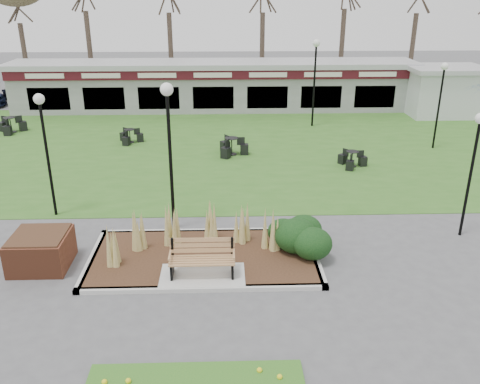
{
  "coord_description": "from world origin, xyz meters",
  "views": [
    {
      "loc": [
        0.6,
        -11.31,
        7.12
      ],
      "look_at": [
        1.04,
        2.0,
        1.7
      ],
      "focal_mm": 38.0,
      "sensor_mm": 36.0,
      "label": 1
    }
  ],
  "objects_px": {
    "car_black": "(35,93)",
    "food_pavilion": "(213,85)",
    "service_hut": "(444,90)",
    "lamp_post_far_right": "(442,87)",
    "lamp_post_near_right": "(475,148)",
    "bistro_set_a": "(11,127)",
    "lamp_post_mid_left": "(169,125)",
    "lamp_post_near_left": "(43,129)",
    "park_bench": "(202,258)",
    "lamp_post_mid_right": "(315,64)",
    "bistro_set_c": "(232,149)",
    "bistro_set_b": "(130,138)",
    "bistro_set_d": "(352,161)",
    "brick_planter": "(41,250)"
  },
  "relations": [
    {
      "from": "car_black",
      "to": "food_pavilion",
      "type": "bearing_deg",
      "value": -91.0
    },
    {
      "from": "service_hut",
      "to": "lamp_post_far_right",
      "type": "relative_size",
      "value": 1.11
    },
    {
      "from": "lamp_post_near_right",
      "to": "car_black",
      "type": "height_order",
      "value": "lamp_post_near_right"
    },
    {
      "from": "bistro_set_a",
      "to": "car_black",
      "type": "relative_size",
      "value": 0.39
    },
    {
      "from": "lamp_post_mid_left",
      "to": "bistro_set_a",
      "type": "distance_m",
      "value": 15.3
    },
    {
      "from": "lamp_post_near_left",
      "to": "car_black",
      "type": "relative_size",
      "value": 1.06
    },
    {
      "from": "park_bench",
      "to": "lamp_post_mid_right",
      "type": "xyz_separation_m",
      "value": [
        5.43,
        15.37,
        2.75
      ]
    },
    {
      "from": "bistro_set_c",
      "to": "lamp_post_far_right",
      "type": "bearing_deg",
      "value": 4.18
    },
    {
      "from": "food_pavilion",
      "to": "lamp_post_mid_left",
      "type": "height_order",
      "value": "lamp_post_mid_left"
    },
    {
      "from": "bistro_set_c",
      "to": "lamp_post_mid_left",
      "type": "bearing_deg",
      "value": -104.67
    },
    {
      "from": "lamp_post_far_right",
      "to": "bistro_set_b",
      "type": "height_order",
      "value": "lamp_post_far_right"
    },
    {
      "from": "lamp_post_near_left",
      "to": "bistro_set_c",
      "type": "xyz_separation_m",
      "value": [
        5.99,
        6.33,
        -2.69
      ]
    },
    {
      "from": "lamp_post_near_right",
      "to": "park_bench",
      "type": "bearing_deg",
      "value": -164.32
    },
    {
      "from": "service_hut",
      "to": "bistro_set_d",
      "type": "height_order",
      "value": "service_hut"
    },
    {
      "from": "lamp_post_near_left",
      "to": "car_black",
      "type": "xyz_separation_m",
      "value": [
        -6.68,
        17.95,
        -2.33
      ]
    },
    {
      "from": "brick_planter",
      "to": "bistro_set_c",
      "type": "bearing_deg",
      "value": 61.05
    },
    {
      "from": "bistro_set_d",
      "to": "brick_planter",
      "type": "bearing_deg",
      "value": -142.91
    },
    {
      "from": "lamp_post_far_right",
      "to": "bistro_set_c",
      "type": "relative_size",
      "value": 2.69
    },
    {
      "from": "lamp_post_near_right",
      "to": "lamp_post_far_right",
      "type": "xyz_separation_m",
      "value": [
        2.63,
        8.91,
        0.11
      ]
    },
    {
      "from": "lamp_post_far_right",
      "to": "lamp_post_near_left",
      "type": "bearing_deg",
      "value": -155.62
    },
    {
      "from": "bistro_set_a",
      "to": "car_black",
      "type": "height_order",
      "value": "car_black"
    },
    {
      "from": "lamp_post_near_left",
      "to": "lamp_post_far_right",
      "type": "bearing_deg",
      "value": 24.38
    },
    {
      "from": "food_pavilion",
      "to": "lamp_post_near_left",
      "type": "bearing_deg",
      "value": -107.9
    },
    {
      "from": "bistro_set_a",
      "to": "bistro_set_d",
      "type": "xyz_separation_m",
      "value": [
        16.47,
        -5.96,
        -0.04
      ]
    },
    {
      "from": "lamp_post_far_right",
      "to": "service_hut",
      "type": "bearing_deg",
      "value": 65.39
    },
    {
      "from": "brick_planter",
      "to": "bistro_set_a",
      "type": "bearing_deg",
      "value": 113.76
    },
    {
      "from": "bistro_set_c",
      "to": "bistro_set_b",
      "type": "bearing_deg",
      "value": 157.19
    },
    {
      "from": "brick_planter",
      "to": "bistro_set_b",
      "type": "relative_size",
      "value": 1.23
    },
    {
      "from": "food_pavilion",
      "to": "bistro_set_b",
      "type": "xyz_separation_m",
      "value": [
        -3.97,
        -7.23,
        -1.23
      ]
    },
    {
      "from": "park_bench",
      "to": "lamp_post_mid_right",
      "type": "distance_m",
      "value": 16.53
    },
    {
      "from": "lamp_post_near_left",
      "to": "bistro_set_b",
      "type": "bearing_deg",
      "value": 82.71
    },
    {
      "from": "lamp_post_near_right",
      "to": "bistro_set_c",
      "type": "distance_m",
      "value": 11.01
    },
    {
      "from": "service_hut",
      "to": "bistro_set_c",
      "type": "xyz_separation_m",
      "value": [
        -12.55,
        -7.34,
        -1.17
      ]
    },
    {
      "from": "lamp_post_near_right",
      "to": "car_black",
      "type": "relative_size",
      "value": 0.99
    },
    {
      "from": "service_hut",
      "to": "park_bench",
      "type": "bearing_deg",
      "value": -127.25
    },
    {
      "from": "lamp_post_near_left",
      "to": "lamp_post_near_right",
      "type": "bearing_deg",
      "value": -8.33
    },
    {
      "from": "bistro_set_a",
      "to": "lamp_post_near_right",
      "type": "bearing_deg",
      "value": -34.03
    },
    {
      "from": "bistro_set_a",
      "to": "brick_planter",
      "type": "bearing_deg",
      "value": -66.24
    },
    {
      "from": "service_hut",
      "to": "bistro_set_b",
      "type": "relative_size",
      "value": 3.62
    },
    {
      "from": "bistro_set_a",
      "to": "bistro_set_b",
      "type": "height_order",
      "value": "bistro_set_a"
    },
    {
      "from": "food_pavilion",
      "to": "bistro_set_d",
      "type": "bearing_deg",
      "value": -61.67
    },
    {
      "from": "service_hut",
      "to": "car_black",
      "type": "relative_size",
      "value": 1.14
    },
    {
      "from": "bistro_set_b",
      "to": "brick_planter",
      "type": "bearing_deg",
      "value": -92.08
    },
    {
      "from": "lamp_post_far_right",
      "to": "park_bench",
      "type": "bearing_deg",
      "value": -133.27
    },
    {
      "from": "brick_planter",
      "to": "bistro_set_b",
      "type": "bearing_deg",
      "value": 87.92
    },
    {
      "from": "lamp_post_mid_right",
      "to": "bistro_set_b",
      "type": "height_order",
      "value": "lamp_post_mid_right"
    },
    {
      "from": "service_hut",
      "to": "bistro_set_d",
      "type": "distance_m",
      "value": 11.9
    },
    {
      "from": "brick_planter",
      "to": "service_hut",
      "type": "bearing_deg",
      "value": 43.52
    },
    {
      "from": "lamp_post_near_left",
      "to": "brick_planter",
      "type": "bearing_deg",
      "value": -78.98
    },
    {
      "from": "bistro_set_d",
      "to": "bistro_set_a",
      "type": "bearing_deg",
      "value": 160.1
    }
  ]
}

